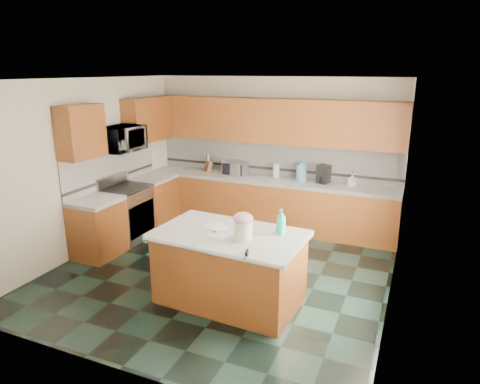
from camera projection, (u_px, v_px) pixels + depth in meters
The scene contains 52 objects.
floor at pixel (221, 271), 6.21m from camera, with size 4.60×4.60×0.00m, color black.
ceiling at pixel (218, 79), 5.46m from camera, with size 4.60×4.60×0.00m, color white.
wall_back at pixel (274, 152), 7.88m from camera, with size 4.60×0.04×2.70m, color #F0E3CA.
wall_front at pixel (106, 242), 3.78m from camera, with size 4.60×0.04×2.70m, color #F0E3CA.
wall_left at pixel (87, 167), 6.71m from camera, with size 0.04×4.60×2.70m, color #F0E3CA.
wall_right at pixel (400, 201), 4.96m from camera, with size 0.04×4.60×2.70m, color #F0E3CA.
back_base_cab at pixel (268, 204), 7.86m from camera, with size 4.60×0.60×0.86m, color #341707.
back_countertop at pixel (268, 180), 7.73m from camera, with size 4.60×0.64×0.06m, color white.
back_upper_cab at pixel (272, 121), 7.56m from camera, with size 4.60×0.33×0.78m, color #341707.
back_backsplash at pixel (274, 158), 7.89m from camera, with size 4.60×0.02×0.63m, color silver.
back_accent_band at pixel (273, 169), 7.94m from camera, with size 4.60×0.01×0.05m, color black.
left_base_cab_rear at pixel (154, 202), 7.98m from camera, with size 0.60×0.82×0.86m, color #341707.
left_counter_rear at pixel (153, 178), 7.85m from camera, with size 0.64×0.82×0.06m, color white.
left_base_cab_front at pixel (98, 229), 6.63m from camera, with size 0.60×0.72×0.86m, color #341707.
left_counter_front at pixel (95, 201), 6.50m from camera, with size 0.64×0.72×0.06m, color white.
left_backsplash at pixel (112, 167), 7.21m from camera, with size 0.02×2.30×0.63m, color silver.
left_accent_band at pixel (113, 178), 7.26m from camera, with size 0.01×2.30×0.05m, color black.
left_upper_cab_rear at pixel (147, 120), 7.73m from camera, with size 0.33×1.09×0.78m, color #341707.
left_upper_cab_front at pixel (81, 132), 6.26m from camera, with size 0.33×0.72×0.78m, color #341707.
range_body at pixel (128, 214), 7.28m from camera, with size 0.60×0.76×0.88m, color #B7B7BC.
range_oven_door at pixel (142, 219), 7.18m from camera, with size 0.02×0.68×0.55m, color black.
range_cooktop at pixel (125, 188), 7.15m from camera, with size 0.62×0.78×0.04m, color black.
range_handle at pixel (142, 197), 7.06m from camera, with size 0.02×0.02×0.66m, color #B7B7BC.
range_backguard at pixel (112, 180), 7.22m from camera, with size 0.06×0.76×0.18m, color #B7B7BC.
microwave at pixel (122, 139), 6.92m from camera, with size 0.73×0.50×0.41m, color #B7B7BC.
island_base at pixel (230, 270), 5.30m from camera, with size 1.69×0.97×0.86m, color #341707.
island_top at pixel (229, 235), 5.17m from camera, with size 1.79×1.07×0.06m, color white.
island_bullnose at pixel (209, 252), 4.70m from camera, with size 0.06×0.06×1.79m, color white.
treat_jar at pixel (243, 231), 4.91m from camera, with size 0.22×0.22×0.23m, color silver.
treat_jar_lid at pixel (243, 219), 4.87m from camera, with size 0.24×0.24×0.15m, color #D596AC.
treat_jar_knob at pixel (243, 215), 4.86m from camera, with size 0.03×0.03×0.08m, color tan.
treat_jar_knob_end_l at pixel (240, 214), 4.87m from camera, with size 0.04×0.04×0.04m, color tan.
treat_jar_knob_end_r at pixel (246, 215), 4.84m from camera, with size 0.04×0.04×0.04m, color tan.
soap_bottle_island at pixel (281, 222), 5.07m from camera, with size 0.12×0.12×0.32m, color #1B967B.
paper_sheet_a at pixel (217, 235), 5.08m from camera, with size 0.27×0.21×0.00m, color white.
paper_sheet_b at pixel (217, 227), 5.34m from camera, with size 0.31×0.23×0.00m, color white.
clamp_body at pixel (247, 254), 4.54m from camera, with size 0.03×0.09×0.08m, color black.
clamp_handle at pixel (245, 258), 4.50m from camera, with size 0.01×0.01×0.06m, color black.
knife_block at pixel (208, 167), 8.20m from camera, with size 0.11×0.09×0.20m, color #472814.
utensil_crock at pixel (208, 168), 8.24m from camera, with size 0.11×0.11×0.14m, color black.
utensil_bundle at pixel (208, 159), 8.20m from camera, with size 0.06×0.06×0.20m, color #472814.
toaster_oven at pixel (235, 168), 7.98m from camera, with size 0.43×0.30×0.25m, color #B7B7BC.
toaster_oven_door at pixel (232, 169), 7.86m from camera, with size 0.39×0.01×0.21m, color black.
paper_towel at pixel (276, 171), 7.73m from camera, with size 0.11×0.11×0.26m, color white.
paper_towel_base at pixel (276, 177), 7.76m from camera, with size 0.17×0.17×0.01m, color #B7B7BC.
water_jug at pixel (301, 172), 7.51m from camera, with size 0.19×0.19×0.31m, color teal.
water_jug_neck at pixel (301, 163), 7.46m from camera, with size 0.09×0.09×0.04m, color teal.
coffee_maker at pixel (324, 174), 7.38m from camera, with size 0.19×0.20×0.31m, color black.
coffee_carafe at pixel (323, 180), 7.36m from camera, with size 0.13×0.13×0.13m, color black.
soap_bottle_back at pixel (352, 180), 7.18m from camera, with size 0.10×0.10×0.22m, color white.
soap_back_cap at pixel (353, 173), 7.14m from camera, with size 0.02×0.02×0.03m, color red.
window_light_proxy at pixel (397, 193), 4.75m from camera, with size 0.02×1.40×1.10m, color white.
Camera 1 is at (2.46, -5.09, 2.82)m, focal length 32.00 mm.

